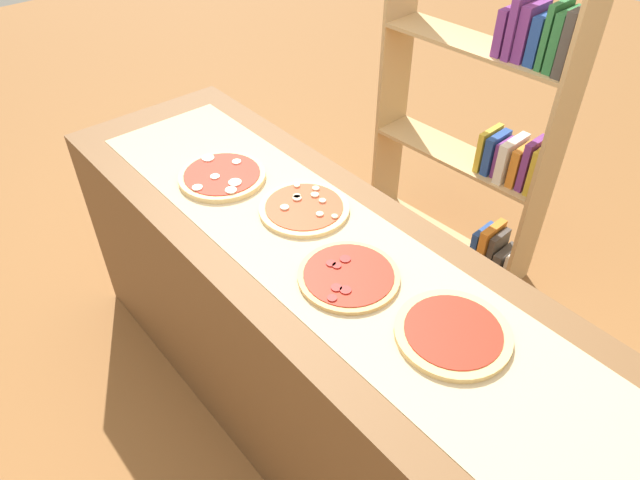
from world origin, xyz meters
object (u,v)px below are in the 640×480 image
pizza_plain_3 (453,333)px  bookshelf (490,120)px  pizza_pepperoni_2 (349,276)px  pizza_mozzarella_0 (222,176)px  pizza_mushroom_1 (304,208)px

pizza_plain_3 → bookshelf: (-0.76, 1.20, -0.11)m
pizza_pepperoni_2 → bookshelf: bearing=108.6°
pizza_plain_3 → pizza_mozzarella_0: bearing=-176.6°
pizza_pepperoni_2 → pizza_plain_3: bearing=10.4°
pizza_mushroom_1 → pizza_pepperoni_2: pizza_mushroom_1 is taller
pizza_pepperoni_2 → pizza_plain_3: (0.34, 0.06, 0.00)m
pizza_mushroom_1 → pizza_plain_3: bearing=-3.9°
pizza_mushroom_1 → pizza_plain_3: 0.68m
bookshelf → pizza_pepperoni_2: bearing=-71.4°
pizza_plain_3 → bookshelf: 1.43m
pizza_mushroom_1 → pizza_pepperoni_2: (0.34, -0.11, -0.00)m
pizza_plain_3 → pizza_pepperoni_2: bearing=-169.6°
pizza_mozzarella_0 → pizza_plain_3: 1.01m
pizza_mozzarella_0 → pizza_pepperoni_2: (0.67, -0.00, -0.00)m
pizza_plain_3 → bookshelf: size_ratio=0.18×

